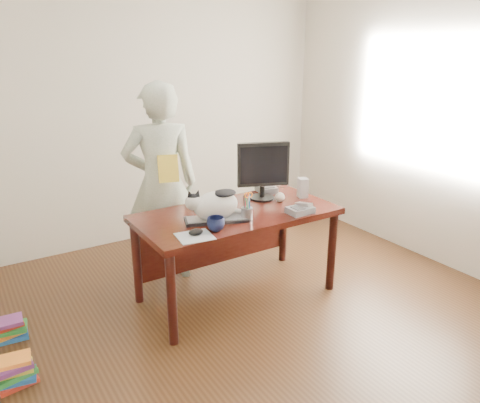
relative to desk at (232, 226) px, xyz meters
The scene contains 18 objects.
room 1.01m from the desk, 90.00° to the right, with size 4.50×4.50×4.50m.
desk is the anchor object (origin of this frame).
keyboard 0.34m from the desk, 144.47° to the right, with size 0.51×0.33×0.03m.
cat 0.42m from the desk, 146.52° to the right, with size 0.46×0.33×0.26m.
monitor 0.56m from the desk, 10.73° to the left, with size 0.43×0.28×0.50m.
pen_cup 0.35m from the desk, 96.21° to the right, with size 0.09×0.09×0.22m.
mousepad 0.65m from the desk, 145.23° to the right, with size 0.27×0.25×0.01m.
mouse 0.63m from the desk, 145.71° to the right, with size 0.12×0.08×0.04m.
coffee_mug 0.52m from the desk, 134.88° to the right, with size 0.13×0.13×0.10m, color #0D1234.
phone 0.58m from the desk, 42.23° to the right, with size 0.20×0.17×0.09m.
speaker 0.73m from the desk, ahead, with size 0.10×0.10×0.17m.
baseball 0.48m from the desk, ahead, with size 0.08×0.08×0.08m.
book_stack 0.30m from the desk, 130.75° to the left, with size 0.24×0.21×0.08m.
calculator 0.59m from the desk, 24.31° to the left, with size 0.19×0.23×0.06m.
person 0.73m from the desk, 122.48° to the left, with size 0.64×0.42×1.75m, color silver.
held_book 0.70m from the desk, 132.14° to the left, with size 0.19×0.14×0.23m.
book_pile_a 1.85m from the desk, behind, with size 0.27×0.22×0.18m.
book_pile_b 1.82m from the desk, behind, with size 0.26×0.20×0.15m.
Camera 1 is at (-1.85, -2.39, 2.02)m, focal length 35.00 mm.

